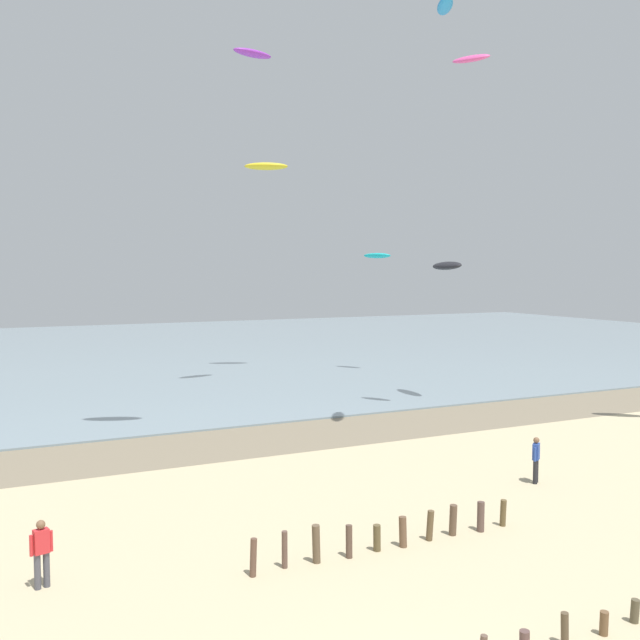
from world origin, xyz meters
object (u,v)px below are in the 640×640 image
object	(u,v)px
kite_aloft_3	(252,53)
person_left_flank	(41,552)
person_nearest_camera	(536,458)
kite_aloft_0	(377,256)
kite_aloft_1	(266,166)
kite_aloft_6	(447,266)
kite_aloft_10	(471,59)
kite_aloft_4	(445,6)

from	to	relation	value
kite_aloft_3	person_left_flank	bearing A→B (deg)	-134.19
person_nearest_camera	kite_aloft_0	distance (m)	29.21
person_nearest_camera	kite_aloft_0	world-z (taller)	kite_aloft_0
person_left_flank	kite_aloft_1	distance (m)	39.71
person_nearest_camera	person_left_flank	size ratio (longest dim) A/B	1.00
person_left_flank	kite_aloft_0	world-z (taller)	kite_aloft_0
person_left_flank	kite_aloft_6	bearing A→B (deg)	34.59
person_left_flank	kite_aloft_1	world-z (taller)	kite_aloft_1
kite_aloft_6	kite_aloft_3	bearing A→B (deg)	-126.38
kite_aloft_3	kite_aloft_10	world-z (taller)	kite_aloft_3
kite_aloft_1	kite_aloft_10	xyz separation A→B (m)	(3.11, -20.63, 2.85)
kite_aloft_1	kite_aloft_10	bearing A→B (deg)	-58.64
kite_aloft_0	kite_aloft_1	distance (m)	10.71
kite_aloft_0	kite_aloft_10	size ratio (longest dim) A/B	1.12
kite_aloft_6	kite_aloft_1	bearing A→B (deg)	-158.49
person_nearest_camera	kite_aloft_0	size ratio (longest dim) A/B	0.77
kite_aloft_1	kite_aloft_4	world-z (taller)	kite_aloft_4
kite_aloft_4	kite_aloft_6	distance (m)	15.41
kite_aloft_0	kite_aloft_4	bearing A→B (deg)	123.75
kite_aloft_3	kite_aloft_1	bearing A→B (deg)	50.57
kite_aloft_10	kite_aloft_6	bearing A→B (deg)	122.94
person_nearest_camera	kite_aloft_3	size ratio (longest dim) A/B	0.63
kite_aloft_3	kite_aloft_6	world-z (taller)	kite_aloft_3
kite_aloft_6	kite_aloft_10	world-z (taller)	kite_aloft_10
kite_aloft_0	kite_aloft_4	xyz separation A→B (m)	(-8.51, -20.41, 10.27)
person_nearest_camera	kite_aloft_3	xyz separation A→B (m)	(-2.73, 22.47, 20.27)
kite_aloft_1	kite_aloft_10	size ratio (longest dim) A/B	1.65
person_left_flank	kite_aloft_0	distance (m)	38.96
kite_aloft_0	person_nearest_camera	bearing A→B (deg)	128.39
kite_aloft_1	person_nearest_camera	bearing A→B (deg)	-69.59
person_nearest_camera	kite_aloft_1	xyz separation A→B (m)	(1.27, 30.59, 14.69)
person_nearest_camera	kite_aloft_1	distance (m)	33.96
kite_aloft_3	kite_aloft_4	size ratio (longest dim) A/B	1.33
kite_aloft_10	kite_aloft_1	bearing A→B (deg)	155.55
person_nearest_camera	kite_aloft_0	bearing A→B (deg)	72.00
person_nearest_camera	kite_aloft_4	xyz separation A→B (m)	(0.17, 6.30, 18.27)
person_left_flank	kite_aloft_10	distance (m)	29.94
person_left_flank	kite_aloft_10	size ratio (longest dim) A/B	0.87
person_nearest_camera	kite_aloft_6	bearing A→B (deg)	66.17
person_left_flank	kite_aloft_6	xyz separation A→B (m)	(23.62, 16.29, 7.17)
kite_aloft_1	kite_aloft_3	size ratio (longest dim) A/B	1.20
kite_aloft_4	kite_aloft_10	distance (m)	5.63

